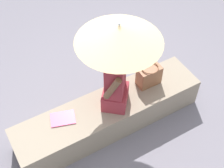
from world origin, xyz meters
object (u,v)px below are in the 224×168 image
Objects in this scene: handbag_black at (149,76)px; magazine at (63,118)px; person_seated at (115,81)px; parasol at (119,34)px.

handbag_black is 1.17m from magazine.
magazine is (-1.16, 0.03, -0.13)m from handbag_black.
parasol is at bearing 40.28° from person_seated.
handbag_black is at bearing 16.22° from magazine.
handbag_black is (0.45, 0.00, -0.85)m from parasol.
person_seated is 3.21× the size of magazine.
person_seated is 0.75m from magazine.
parasol is (0.07, 0.06, 0.60)m from person_seated.
person_seated reaches higher than magazine.
magazine is (-0.64, 0.09, -0.38)m from person_seated.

